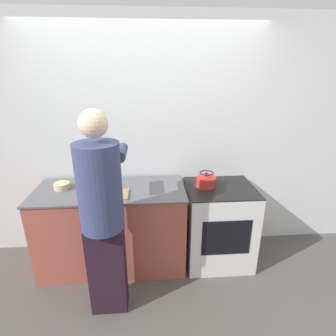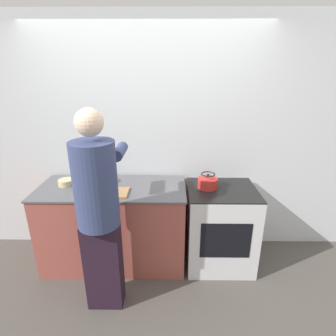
{
  "view_description": "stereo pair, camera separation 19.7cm",
  "coord_description": "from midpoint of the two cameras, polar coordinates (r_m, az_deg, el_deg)",
  "views": [
    {
      "loc": [
        0.04,
        -2.14,
        2.02
      ],
      "look_at": [
        0.21,
        0.22,
        1.15
      ],
      "focal_mm": 28.0,
      "sensor_mm": 36.0,
      "label": 1
    },
    {
      "loc": [
        0.24,
        -2.14,
        2.02
      ],
      "look_at": [
        0.21,
        0.22,
        1.15
      ],
      "focal_mm": 28.0,
      "sensor_mm": 36.0,
      "label": 2
    }
  ],
  "objects": [
    {
      "name": "ground_plane",
      "position": [
        2.95,
        -2.44,
        -23.18
      ],
      "size": [
        12.0,
        12.0,
        0.0
      ],
      "primitive_type": "plane",
      "color": "#4C4742"
    },
    {
      "name": "wall_back",
      "position": [
        2.93,
        -2.12,
        5.89
      ],
      "size": [
        8.0,
        0.05,
        2.6
      ],
      "color": "silver",
      "rests_on": "ground_plane"
    },
    {
      "name": "counter",
      "position": [
        2.96,
        -9.67,
        -12.18
      ],
      "size": [
        1.53,
        0.66,
        0.9
      ],
      "color": "#9E4C42",
      "rests_on": "ground_plane"
    },
    {
      "name": "oven",
      "position": [
        2.98,
        13.12,
        -12.35
      ],
      "size": [
        0.7,
        0.62,
        0.89
      ],
      "color": "silver",
      "rests_on": "ground_plane"
    },
    {
      "name": "person",
      "position": [
        2.21,
        -12.41,
        -8.79
      ],
      "size": [
        0.39,
        0.62,
        1.79
      ],
      "color": "black",
      "rests_on": "ground_plane"
    },
    {
      "name": "cutting_board",
      "position": [
        2.61,
        -10.57,
        -5.34
      ],
      "size": [
        0.37,
        0.23,
        0.02
      ],
      "color": "#A87A4C",
      "rests_on": "counter"
    },
    {
      "name": "knife",
      "position": [
        2.6,
        -11.09,
        -5.22
      ],
      "size": [
        0.19,
        0.07,
        0.01
      ],
      "rotation": [
        0.0,
        0.0,
        0.21
      ],
      "color": "silver",
      "rests_on": "cutting_board"
    },
    {
      "name": "kettle",
      "position": [
        2.75,
        10.68,
        -3.01
      ],
      "size": [
        0.2,
        0.2,
        0.16
      ],
      "color": "red",
      "rests_on": "oven"
    },
    {
      "name": "bowl_prep",
      "position": [
        2.91,
        -19.51,
        -2.99
      ],
      "size": [
        0.16,
        0.16,
        0.06
      ],
      "color": "#C6B789",
      "rests_on": "counter"
    },
    {
      "name": "canister_jar",
      "position": [
        2.81,
        -14.74,
        -2.02
      ],
      "size": [
        0.15,
        0.15,
        0.18
      ],
      "color": "#4C4C51",
      "rests_on": "counter"
    }
  ]
}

